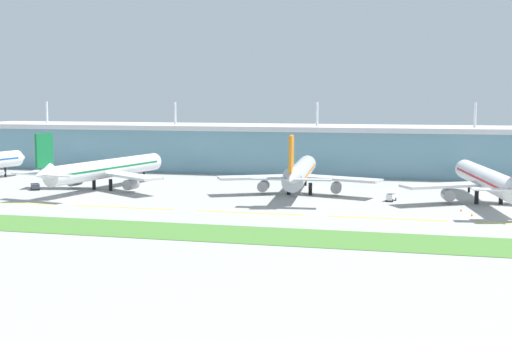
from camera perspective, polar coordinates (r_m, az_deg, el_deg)
name	(u,v)px	position (r m, az deg, el deg)	size (l,w,h in m)	color
ground_plane	(258,215)	(167.66, 0.18, -3.73)	(600.00, 600.00, 0.00)	#9E9E99
terminal_building	(319,149)	(261.35, 5.29, 1.82)	(288.00, 34.00, 27.10)	#6693A8
airliner_near_middle	(105,169)	(218.11, -12.50, 0.12)	(47.88, 62.28, 18.90)	silver
airliner_center	(300,173)	(203.26, 3.70, -0.18)	(48.61, 59.92, 18.90)	#ADB2BC
airliner_far_middle	(488,180)	(195.43, 18.78, -0.74)	(48.15, 64.02, 18.90)	white
taxiway_stripe_west	(8,203)	(198.75, -19.97, -2.55)	(28.00, 0.70, 0.04)	yellow
taxiway_stripe_mid_west	(123,208)	(182.05, -11.04, -3.06)	(28.00, 0.70, 0.04)	yellow
taxiway_stripe_centre	(249,213)	(170.58, -0.61, -3.55)	(28.00, 0.70, 0.04)	yellow
taxiway_stripe_mid_east	(387,219)	(165.42, 10.88, -3.97)	(28.00, 0.70, 0.04)	yellow
grass_verge	(231,234)	(144.51, -2.14, -5.31)	(300.00, 18.00, 0.10)	#477A33
pushback_tug	(35,186)	(223.90, -17.94, -1.26)	(4.54, 4.97, 1.85)	#333842
baggage_cart	(391,197)	(193.27, 11.20, -2.16)	(2.83, 3.95, 2.48)	silver
safety_cone_left_wingtip	(461,210)	(180.57, 16.74, -3.17)	(0.56, 0.56, 0.70)	orange
safety_cone_nose_front	(472,215)	(174.08, 17.57, -3.53)	(0.56, 0.56, 0.70)	orange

